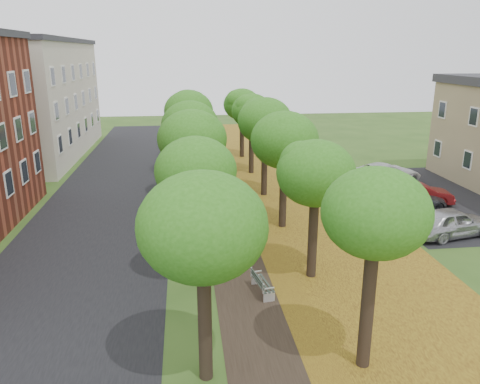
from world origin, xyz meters
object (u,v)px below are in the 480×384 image
object	(u,v)px
car_silver	(452,222)
car_grey	(412,199)
car_red	(419,194)
bench	(261,284)
car_white	(385,173)

from	to	relation	value
car_silver	car_grey	distance (m)	4.41
car_red	bench	bearing A→B (deg)	139.67
car_silver	car_red	xyz separation A→B (m)	(0.91, 5.30, -0.09)
bench	car_white	xyz separation A→B (m)	(11.57, 14.94, 0.35)
car_silver	car_grey	world-z (taller)	car_silver
car_grey	car_white	distance (m)	5.85
car_white	car_red	bearing A→B (deg)	165.71
bench	car_silver	distance (m)	11.77
bench	car_silver	size ratio (longest dim) A/B	0.38
car_silver	car_red	size ratio (longest dim) A/B	1.09
bench	car_silver	bearing A→B (deg)	-75.87
car_red	car_grey	bearing A→B (deg)	143.61
bench	car_grey	bearing A→B (deg)	-59.30
car_silver	car_white	world-z (taller)	car_silver
car_grey	car_white	bearing A→B (deg)	-5.82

